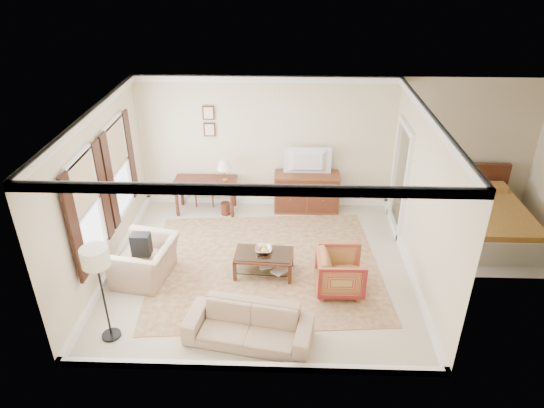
# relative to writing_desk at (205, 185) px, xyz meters

# --- Properties ---
(room_shell) EXTENTS (5.51, 5.01, 2.91)m
(room_shell) POSITION_rel_writing_desk_xyz_m (1.31, -2.06, 1.84)
(room_shell) COLOR beige
(room_shell) RESTS_ON ground
(annex_bedroom) EXTENTS (3.00, 2.70, 2.90)m
(annex_bedroom) POSITION_rel_writing_desk_xyz_m (5.80, -0.91, -0.29)
(annex_bedroom) COLOR beige
(annex_bedroom) RESTS_ON ground
(window_front) EXTENTS (0.12, 1.56, 1.80)m
(window_front) POSITION_rel_writing_desk_xyz_m (-1.39, -2.76, 0.92)
(window_front) COLOR #CCB284
(window_front) RESTS_ON room_shell
(window_rear) EXTENTS (0.12, 1.56, 1.80)m
(window_rear) POSITION_rel_writing_desk_xyz_m (-1.39, -1.16, 0.92)
(window_rear) COLOR #CCB284
(window_rear) RESTS_ON room_shell
(doorway) EXTENTS (0.10, 1.12, 2.25)m
(doorway) POSITION_rel_writing_desk_xyz_m (4.02, -0.56, 0.45)
(doorway) COLOR white
(doorway) RESTS_ON room_shell
(rug) EXTENTS (4.42, 3.88, 0.01)m
(rug) POSITION_rel_writing_desk_xyz_m (1.39, -2.02, -0.62)
(rug) COLOR brown
(rug) RESTS_ON room_shell
(writing_desk) EXTENTS (1.35, 0.68, 0.74)m
(writing_desk) POSITION_rel_writing_desk_xyz_m (0.00, 0.00, 0.00)
(writing_desk) COLOR #4F2416
(writing_desk) RESTS_ON room_shell
(desk_chair) EXTENTS (0.47, 0.47, 1.05)m
(desk_chair) POSITION_rel_writing_desk_xyz_m (-0.08, 0.35, -0.10)
(desk_chair) COLOR brown
(desk_chair) RESTS_ON room_shell
(desk_lamp) EXTENTS (0.32, 0.32, 0.50)m
(desk_lamp) POSITION_rel_writing_desk_xyz_m (0.43, 0.00, 0.36)
(desk_lamp) COLOR silver
(desk_lamp) RESTS_ON writing_desk
(framed_prints) EXTENTS (0.25, 0.04, 0.68)m
(framed_prints) POSITION_rel_writing_desk_xyz_m (0.10, 0.41, 1.31)
(framed_prints) COLOR #4F2416
(framed_prints) RESTS_ON room_shell
(sideboard) EXTENTS (1.40, 0.54, 0.86)m
(sideboard) POSITION_rel_writing_desk_xyz_m (2.20, 0.14, -0.20)
(sideboard) COLOR brown
(sideboard) RESTS_ON room_shell
(tv) EXTENTS (0.97, 0.56, 0.13)m
(tv) POSITION_rel_writing_desk_xyz_m (2.20, 0.12, 0.72)
(tv) COLOR black
(tv) RESTS_ON sideboard
(coffee_table) EXTENTS (1.06, 0.66, 0.44)m
(coffee_table) POSITION_rel_writing_desk_xyz_m (1.38, -2.27, -0.30)
(coffee_table) COLOR #4F2416
(coffee_table) RESTS_ON room_shell
(fruit_bowl) EXTENTS (0.42, 0.42, 0.10)m
(fruit_bowl) POSITION_rel_writing_desk_xyz_m (1.37, -2.22, -0.14)
(fruit_bowl) COLOR silver
(fruit_bowl) RESTS_ON coffee_table
(book_a) EXTENTS (0.28, 0.10, 0.38)m
(book_a) POSITION_rel_writing_desk_xyz_m (1.29, -2.26, -0.46)
(book_a) COLOR brown
(book_a) RESTS_ON coffee_table
(book_b) EXTENTS (0.22, 0.21, 0.38)m
(book_b) POSITION_rel_writing_desk_xyz_m (1.59, -2.34, -0.46)
(book_b) COLOR brown
(book_b) RESTS_ON coffee_table
(striped_armchair) EXTENTS (0.75, 0.80, 0.81)m
(striped_armchair) POSITION_rel_writing_desk_xyz_m (2.69, -2.69, -0.22)
(striped_armchair) COLOR maroon
(striped_armchair) RESTS_ON room_shell
(club_armchair) EXTENTS (0.90, 1.21, 0.97)m
(club_armchair) POSITION_rel_writing_desk_xyz_m (-0.69, -2.46, -0.14)
(club_armchair) COLOR tan
(club_armchair) RESTS_ON room_shell
(backpack) EXTENTS (0.26, 0.35, 0.40)m
(backpack) POSITION_rel_writing_desk_xyz_m (-0.72, -2.46, 0.10)
(backpack) COLOR black
(backpack) RESTS_ON club_armchair
(sofa) EXTENTS (1.95, 0.88, 0.73)m
(sofa) POSITION_rel_writing_desk_xyz_m (1.24, -3.94, -0.26)
(sofa) COLOR tan
(sofa) RESTS_ON room_shell
(floor_lamp) EXTENTS (0.39, 0.39, 1.60)m
(floor_lamp) POSITION_rel_writing_desk_xyz_m (-0.86, -3.94, 0.71)
(floor_lamp) COLOR black
(floor_lamp) RESTS_ON room_shell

